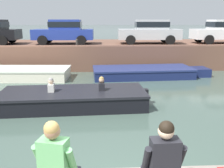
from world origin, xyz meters
TOP-DOWN VIEW (x-y plane):
  - ground_plane at (0.00, 5.63)m, footprint 400.00×400.00m
  - far_quay_wall at (0.00, 14.25)m, footprint 60.00×6.00m
  - far_wall_coping at (0.00, 11.37)m, footprint 60.00×0.24m
  - boat_moored_west_cream at (-4.49, 9.57)m, footprint 5.90×2.16m
  - boat_moored_central_navy at (2.38, 9.74)m, footprint 6.34×2.37m
  - motorboat_passing at (-1.31, 5.07)m, footprint 6.13×2.19m
  - car_left_inner_blue at (-2.42, 13.19)m, footprint 3.82×1.95m
  - car_centre_silver at (3.12, 13.19)m, footprint 4.07×2.13m
  - car_right_inner_white at (8.00, 13.19)m, footprint 3.85×1.90m
  - mooring_bollard_mid at (-1.48, 11.50)m, footprint 0.15×0.15m
  - person_seated_left at (-0.70, -0.42)m, footprint 0.59×0.60m
  - person_seated_right at (0.67, -0.48)m, footprint 0.54×0.53m

SIDE VIEW (x-z plane):
  - ground_plane at x=0.00m, z-range 0.00..0.00m
  - boat_moored_central_navy at x=2.38m, z-range 0.00..0.52m
  - boat_moored_west_cream at x=-4.49m, z-range 0.00..0.57m
  - motorboat_passing at x=-1.31m, z-range -0.24..0.82m
  - far_quay_wall at x=0.00m, z-range 0.00..1.48m
  - person_seated_left at x=-0.70m, z-range 0.68..1.65m
  - person_seated_right at x=0.67m, z-range 0.68..1.65m
  - far_wall_coping at x=0.00m, z-range 1.48..1.56m
  - mooring_bollard_mid at x=-1.48m, z-range 1.50..1.94m
  - car_right_inner_white at x=8.00m, z-range 1.55..3.09m
  - car_left_inner_blue at x=-2.42m, z-range 1.56..3.10m
  - car_centre_silver at x=3.12m, z-range 1.56..3.10m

